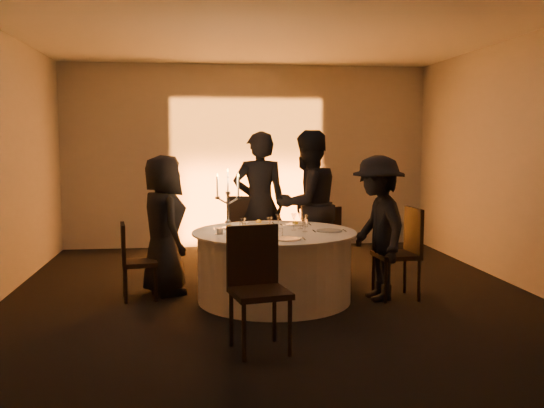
{
  "coord_description": "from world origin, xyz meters",
  "views": [
    {
      "loc": [
        -0.84,
        -6.52,
        1.76
      ],
      "look_at": [
        0.0,
        0.2,
        1.05
      ],
      "focal_mm": 40.0,
      "sensor_mm": 36.0,
      "label": 1
    }
  ],
  "objects": [
    {
      "name": "wine_glass_a",
      "position": [
        0.04,
        -0.02,
        0.91
      ],
      "size": [
        0.07,
        0.07,
        0.19
      ],
      "color": "white",
      "rests_on": "banquet_table"
    },
    {
      "name": "tumbler_b",
      "position": [
        0.01,
        -0.39,
        0.82
      ],
      "size": [
        0.07,
        0.07,
        0.09
      ],
      "primitive_type": "cylinder",
      "color": "white",
      "rests_on": "banquet_table"
    },
    {
      "name": "guest_back_left",
      "position": [
        -0.03,
        1.26,
        0.94
      ],
      "size": [
        0.7,
        0.47,
        1.88
      ],
      "primitive_type": "imported",
      "rotation": [
        0.0,
        0.0,
        3.12
      ],
      "color": "black",
      "rests_on": "floor"
    },
    {
      "name": "wine_glass_c",
      "position": [
        -0.09,
        -0.27,
        0.91
      ],
      "size": [
        0.07,
        0.07,
        0.19
      ],
      "color": "white",
      "rests_on": "banquet_table"
    },
    {
      "name": "tumbler_c",
      "position": [
        0.4,
        0.28,
        0.82
      ],
      "size": [
        0.07,
        0.07,
        0.09
      ],
      "primitive_type": "cylinder",
      "color": "white",
      "rests_on": "banquet_table"
    },
    {
      "name": "wall_back",
      "position": [
        0.0,
        3.5,
        1.5
      ],
      "size": [
        7.0,
        0.0,
        7.0
      ],
      "primitive_type": "plane",
      "rotation": [
        1.57,
        0.0,
        0.0
      ],
      "color": "#AFABA2",
      "rests_on": "floor"
    },
    {
      "name": "plate_right",
      "position": [
        0.6,
        -0.09,
        0.78
      ],
      "size": [
        0.36,
        0.28,
        0.01
      ],
      "color": "silver",
      "rests_on": "banquet_table"
    },
    {
      "name": "chair_back_left",
      "position": [
        -0.21,
        1.36,
        0.59
      ],
      "size": [
        0.52,
        0.52,
        1.05
      ],
      "rotation": [
        0.0,
        0.0,
        3.0
      ],
      "color": "black",
      "rests_on": "floor"
    },
    {
      "name": "tumbler_d",
      "position": [
        -0.34,
        0.16,
        0.82
      ],
      "size": [
        0.07,
        0.07,
        0.09
      ],
      "primitive_type": "cylinder",
      "color": "white",
      "rests_on": "banquet_table"
    },
    {
      "name": "wine_glass_f",
      "position": [
        0.33,
        -0.08,
        0.91
      ],
      "size": [
        0.07,
        0.07,
        0.19
      ],
      "color": "white",
      "rests_on": "banquet_table"
    },
    {
      "name": "plate_left",
      "position": [
        -0.48,
        0.23,
        0.79
      ],
      "size": [
        0.36,
        0.28,
        0.08
      ],
      "color": "silver",
      "rests_on": "banquet_table"
    },
    {
      "name": "uplighter_fixture",
      "position": [
        0.0,
        3.2,
        0.05
      ],
      "size": [
        0.25,
        0.12,
        0.1
      ],
      "primitive_type": "cube",
      "color": "black",
      "rests_on": "floor"
    },
    {
      "name": "banquet_table",
      "position": [
        0.0,
        0.0,
        0.38
      ],
      "size": [
        1.8,
        1.8,
        0.77
      ],
      "color": "black",
      "rests_on": "floor"
    },
    {
      "name": "wine_glass_e",
      "position": [
        -0.37,
        -0.32,
        0.91
      ],
      "size": [
        0.07,
        0.07,
        0.19
      ],
      "color": "white",
      "rests_on": "banquet_table"
    },
    {
      "name": "chair_left",
      "position": [
        -1.55,
        0.21,
        0.48
      ],
      "size": [
        0.43,
        0.43,
        0.86
      ],
      "rotation": [
        0.0,
        0.0,
        1.72
      ],
      "color": "black",
      "rests_on": "floor"
    },
    {
      "name": "guest_right",
      "position": [
        1.14,
        -0.1,
        0.8
      ],
      "size": [
        0.68,
        1.08,
        1.6
      ],
      "primitive_type": "imported",
      "rotation": [
        0.0,
        0.0,
        -1.48
      ],
      "color": "black",
      "rests_on": "floor"
    },
    {
      "name": "tumbler_a",
      "position": [
        -0.32,
        0.03,
        0.82
      ],
      "size": [
        0.07,
        0.07,
        0.09
      ],
      "primitive_type": "cylinder",
      "color": "white",
      "rests_on": "banquet_table"
    },
    {
      "name": "chair_front",
      "position": [
        -0.35,
        -1.53,
        0.59
      ],
      "size": [
        0.54,
        0.54,
        1.04
      ],
      "rotation": [
        0.0,
        0.0,
        0.2
      ],
      "color": "black",
      "rests_on": "floor"
    },
    {
      "name": "chair_back_right",
      "position": [
        0.81,
        1.18,
        0.5
      ],
      "size": [
        0.54,
        0.54,
        0.9
      ],
      "rotation": [
        0.0,
        0.0,
        -2.59
      ],
      "color": "black",
      "rests_on": "floor"
    },
    {
      "name": "plate_back_left",
      "position": [
        -0.11,
        0.61,
        0.79
      ],
      "size": [
        0.36,
        0.26,
        0.08
      ],
      "color": "silver",
      "rests_on": "banquet_table"
    },
    {
      "name": "floor",
      "position": [
        0.0,
        0.0,
        0.0
      ],
      "size": [
        7.0,
        7.0,
        0.0
      ],
      "primitive_type": "plane",
      "color": "black",
      "rests_on": "ground"
    },
    {
      "name": "guest_left",
      "position": [
        -1.22,
        0.44,
        0.8
      ],
      "size": [
        0.74,
        0.91,
        1.6
      ],
      "primitive_type": "imported",
      "rotation": [
        0.0,
        0.0,
        1.92
      ],
      "color": "black",
      "rests_on": "floor"
    },
    {
      "name": "plate_back_right",
      "position": [
        0.31,
        0.46,
        0.79
      ],
      "size": [
        0.36,
        0.26,
        0.08
      ],
      "color": "silver",
      "rests_on": "banquet_table"
    },
    {
      "name": "wine_glass_b",
      "position": [
        0.31,
        0.14,
        0.91
      ],
      "size": [
        0.07,
        0.07,
        0.19
      ],
      "color": "white",
      "rests_on": "banquet_table"
    },
    {
      "name": "wall_front",
      "position": [
        0.0,
        -3.5,
        1.5
      ],
      "size": [
        7.0,
        0.0,
        7.0
      ],
      "primitive_type": "plane",
      "rotation": [
        -1.57,
        0.0,
        0.0
      ],
      "color": "#AFABA2",
      "rests_on": "floor"
    },
    {
      "name": "candelabra",
      "position": [
        -0.49,
        0.23,
        1.01
      ],
      "size": [
        0.29,
        0.14,
        0.68
      ],
      "color": "white",
      "rests_on": "banquet_table"
    },
    {
      "name": "plate_front",
      "position": [
        0.05,
        -0.58,
        0.78
      ],
      "size": [
        0.36,
        0.28,
        0.01
      ],
      "color": "silver",
      "rests_on": "banquet_table"
    },
    {
      "name": "wall_right",
      "position": [
        3.0,
        0.0,
        1.5
      ],
      "size": [
        0.0,
        7.0,
        7.0
      ],
      "primitive_type": "plane",
      "rotation": [
        1.57,
        0.0,
        -1.57
      ],
      "color": "#AFABA2",
      "rests_on": "floor"
    },
    {
      "name": "ceiling",
      "position": [
        0.0,
        0.0,
        3.0
      ],
      "size": [
        7.0,
        7.0,
        0.0
      ],
      "primitive_type": "plane",
      "rotation": [
        3.14,
        0.0,
        0.0
      ],
      "color": "white",
      "rests_on": "wall_back"
    },
    {
      "name": "wine_glass_d",
      "position": [
        0.22,
        0.04,
        0.91
      ],
      "size": [
        0.07,
        0.07,
        0.19
      ],
      "color": "white",
      "rests_on": "banquet_table"
    },
    {
      "name": "chair_right",
      "position": [
        1.44,
        -0.08,
        0.57
      ],
      "size": [
        0.47,
        0.47,
        1.02
      ],
      "rotation": [
        0.0,
        0.0,
        -1.51
      ],
      "color": "black",
      "rests_on": "floor"
    },
    {
      "name": "coffee_cup",
      "position": [
        -0.6,
        -0.13,
        0.8
      ],
      "size": [
        0.11,
        0.11,
        0.07
      ],
      "color": "silver",
      "rests_on": "banquet_table"
    },
    {
      "name": "guest_back_right",
      "position": [
        0.56,
        1.03,
        0.95
      ],
      "size": [
        1.15,
        1.07,
        1.89
      ],
      "primitive_type": "imported",
      "rotation": [
        0.0,
        0.0,
        -2.64
      ],
      "color": "black",
      "rests_on": "floor"
    }
  ]
}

